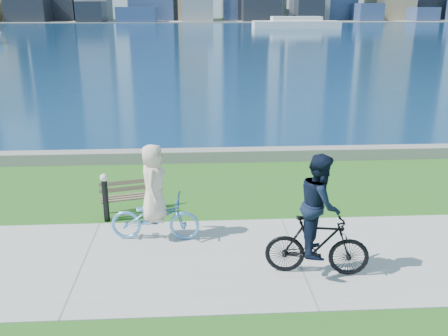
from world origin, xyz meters
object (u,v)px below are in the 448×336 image
(cyclist_woman, at_px, (154,205))
(cyclist_man, at_px, (318,225))
(park_bench, at_px, (131,194))
(bollard_lamp, at_px, (105,194))

(cyclist_woman, bearing_deg, cyclist_man, -112.88)
(park_bench, xyz_separation_m, cyclist_woman, (0.65, -1.47, 0.32))
(park_bench, distance_m, bollard_lamp, 0.72)
(bollard_lamp, xyz_separation_m, cyclist_woman, (1.14, -0.97, 0.13))
(park_bench, relative_size, bollard_lamp, 1.32)
(park_bench, bearing_deg, cyclist_man, -53.98)
(park_bench, relative_size, cyclist_woman, 0.73)
(cyclist_woman, bearing_deg, bollard_lamp, 54.44)
(cyclist_man, bearing_deg, bollard_lamp, 67.94)
(park_bench, relative_size, cyclist_man, 0.66)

